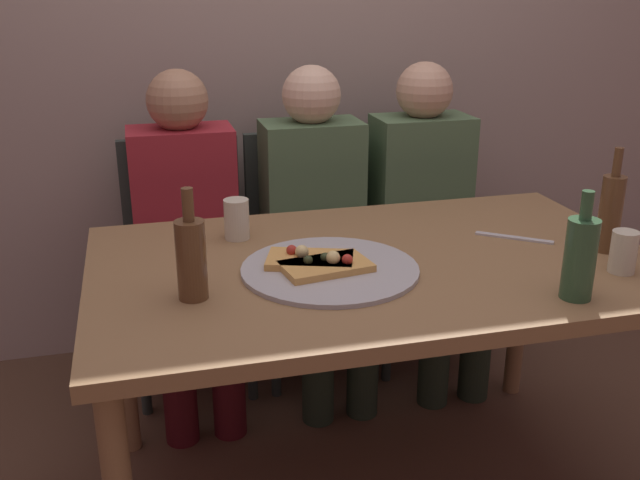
{
  "coord_description": "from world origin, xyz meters",
  "views": [
    {
      "loc": [
        -0.59,
        -1.68,
        1.45
      ],
      "look_at": [
        -0.14,
        0.05,
        0.8
      ],
      "focal_mm": 40.28,
      "sensor_mm": 36.0,
      "label": 1
    }
  ],
  "objects_px": {
    "table_knife": "(514,238)",
    "chair_middle": "(308,236)",
    "tumbler_far": "(237,219)",
    "pizza_tray": "(330,269)",
    "chair_left": "(186,247)",
    "guest_in_sweater": "(188,227)",
    "water_bottle": "(610,212)",
    "wine_bottle": "(191,257)",
    "guest_in_beanie": "(318,217)",
    "pizza_slice_extra": "(309,259)",
    "beer_bottle": "(580,257)",
    "pizza_slice_last": "(327,265)",
    "dining_table": "(376,286)",
    "guest_by_wall": "(428,208)",
    "tumbler_near": "(624,252)",
    "chair_right": "(412,227)"
  },
  "relations": [
    {
      "from": "pizza_slice_last",
      "to": "water_bottle",
      "type": "height_order",
      "value": "water_bottle"
    },
    {
      "from": "chair_left",
      "to": "chair_middle",
      "type": "relative_size",
      "value": 1.0
    },
    {
      "from": "water_bottle",
      "to": "chair_middle",
      "type": "bearing_deg",
      "value": 122.29
    },
    {
      "from": "tumbler_far",
      "to": "table_knife",
      "type": "relative_size",
      "value": 0.53
    },
    {
      "from": "pizza_slice_last",
      "to": "pizza_slice_extra",
      "type": "xyz_separation_m",
      "value": [
        -0.03,
        0.05,
        0.0
      ]
    },
    {
      "from": "pizza_slice_extra",
      "to": "table_knife",
      "type": "distance_m",
      "value": 0.62
    },
    {
      "from": "pizza_tray",
      "to": "water_bottle",
      "type": "bearing_deg",
      "value": -3.51
    },
    {
      "from": "pizza_tray",
      "to": "beer_bottle",
      "type": "relative_size",
      "value": 1.75
    },
    {
      "from": "table_knife",
      "to": "chair_middle",
      "type": "distance_m",
      "value": 0.94
    },
    {
      "from": "dining_table",
      "to": "tumbler_far",
      "type": "relative_size",
      "value": 12.97
    },
    {
      "from": "tumbler_far",
      "to": "chair_middle",
      "type": "xyz_separation_m",
      "value": [
        0.36,
        0.6,
        -0.29
      ]
    },
    {
      "from": "wine_bottle",
      "to": "beer_bottle",
      "type": "height_order",
      "value": "wine_bottle"
    },
    {
      "from": "guest_in_beanie",
      "to": "guest_by_wall",
      "type": "height_order",
      "value": "same"
    },
    {
      "from": "tumbler_far",
      "to": "guest_in_sweater",
      "type": "relative_size",
      "value": 0.1
    },
    {
      "from": "dining_table",
      "to": "guest_by_wall",
      "type": "relative_size",
      "value": 1.28
    },
    {
      "from": "wine_bottle",
      "to": "tumbler_far",
      "type": "xyz_separation_m",
      "value": [
        0.16,
        0.38,
        -0.04
      ]
    },
    {
      "from": "guest_in_beanie",
      "to": "tumbler_near",
      "type": "bearing_deg",
      "value": 120.17
    },
    {
      "from": "guest_in_sweater",
      "to": "tumbler_near",
      "type": "bearing_deg",
      "value": 137.03
    },
    {
      "from": "beer_bottle",
      "to": "guest_in_sweater",
      "type": "bearing_deg",
      "value": 127.61
    },
    {
      "from": "beer_bottle",
      "to": "table_knife",
      "type": "xyz_separation_m",
      "value": [
        0.06,
        0.4,
        -0.1
      ]
    },
    {
      "from": "tumbler_near",
      "to": "guest_by_wall",
      "type": "bearing_deg",
      "value": 97.37
    },
    {
      "from": "pizza_slice_extra",
      "to": "tumbler_far",
      "type": "height_order",
      "value": "tumbler_far"
    },
    {
      "from": "chair_right",
      "to": "chair_left",
      "type": "bearing_deg",
      "value": 0.0
    },
    {
      "from": "pizza_tray",
      "to": "tumbler_near",
      "type": "height_order",
      "value": "tumbler_near"
    },
    {
      "from": "table_knife",
      "to": "chair_middle",
      "type": "relative_size",
      "value": 0.24
    },
    {
      "from": "guest_in_beanie",
      "to": "tumbler_far",
      "type": "bearing_deg",
      "value": 51.75
    },
    {
      "from": "pizza_slice_extra",
      "to": "guest_in_sweater",
      "type": "relative_size",
      "value": 0.21
    },
    {
      "from": "water_bottle",
      "to": "chair_left",
      "type": "relative_size",
      "value": 0.32
    },
    {
      "from": "dining_table",
      "to": "table_knife",
      "type": "xyz_separation_m",
      "value": [
        0.43,
        0.05,
        0.08
      ]
    },
    {
      "from": "water_bottle",
      "to": "chair_middle",
      "type": "relative_size",
      "value": 0.32
    },
    {
      "from": "wine_bottle",
      "to": "chair_right",
      "type": "xyz_separation_m",
      "value": [
        0.94,
        0.99,
        -0.34
      ]
    },
    {
      "from": "pizza_tray",
      "to": "wine_bottle",
      "type": "xyz_separation_m",
      "value": [
        -0.35,
        -0.07,
        0.1
      ]
    },
    {
      "from": "pizza_slice_extra",
      "to": "guest_by_wall",
      "type": "relative_size",
      "value": 0.21
    },
    {
      "from": "pizza_slice_last",
      "to": "table_knife",
      "type": "xyz_separation_m",
      "value": [
        0.59,
        0.12,
        -0.02
      ]
    },
    {
      "from": "beer_bottle",
      "to": "guest_in_sweater",
      "type": "relative_size",
      "value": 0.22
    },
    {
      "from": "beer_bottle",
      "to": "tumbler_far",
      "type": "xyz_separation_m",
      "value": [
        -0.7,
        0.61,
        -0.04
      ]
    },
    {
      "from": "tumbler_far",
      "to": "wine_bottle",
      "type": "bearing_deg",
      "value": -112.59
    },
    {
      "from": "dining_table",
      "to": "table_knife",
      "type": "distance_m",
      "value": 0.44
    },
    {
      "from": "water_bottle",
      "to": "guest_in_sweater",
      "type": "height_order",
      "value": "guest_in_sweater"
    },
    {
      "from": "pizza_slice_last",
      "to": "beer_bottle",
      "type": "xyz_separation_m",
      "value": [
        0.52,
        -0.28,
        0.08
      ]
    },
    {
      "from": "chair_middle",
      "to": "tumbler_far",
      "type": "bearing_deg",
      "value": 59.44
    },
    {
      "from": "wine_bottle",
      "to": "table_knife",
      "type": "bearing_deg",
      "value": 10.83
    },
    {
      "from": "pizza_slice_extra",
      "to": "beer_bottle",
      "type": "bearing_deg",
      "value": -31.3
    },
    {
      "from": "dining_table",
      "to": "chair_middle",
      "type": "distance_m",
      "value": 0.88
    },
    {
      "from": "pizza_tray",
      "to": "chair_left",
      "type": "xyz_separation_m",
      "value": [
        -0.3,
        0.91,
        -0.24
      ]
    },
    {
      "from": "dining_table",
      "to": "beer_bottle",
      "type": "bearing_deg",
      "value": -43.23
    },
    {
      "from": "guest_in_sweater",
      "to": "tumbler_far",
      "type": "bearing_deg",
      "value": 103.82
    },
    {
      "from": "chair_middle",
      "to": "guest_in_sweater",
      "type": "xyz_separation_m",
      "value": [
        -0.47,
        -0.15,
        0.13
      ]
    },
    {
      "from": "chair_right",
      "to": "guest_in_sweater",
      "type": "xyz_separation_m",
      "value": [
        -0.9,
        -0.15,
        0.13
      ]
    },
    {
      "from": "wine_bottle",
      "to": "guest_in_beanie",
      "type": "distance_m",
      "value": 1.0
    }
  ]
}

